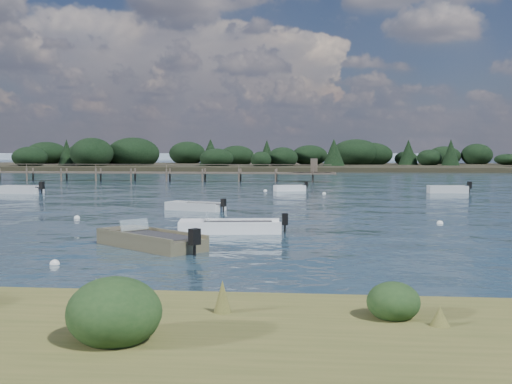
# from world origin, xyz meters

# --- Properties ---
(ground) EXTENTS (400.00, 400.00, 0.00)m
(ground) POSITION_xyz_m (0.00, 60.00, 0.00)
(ground) COLOR #172936
(ground) RESTS_ON ground
(shore_lip) EXTENTS (160.00, 0.60, 0.30)m
(shore_lip) POSITION_xyz_m (0.00, -12.20, 0.00)
(shore_lip) COLOR black
(shore_lip) RESTS_ON ground
(dinghy_mid_white_a) EXTENTS (4.90, 2.23, 1.13)m
(dinghy_mid_white_a) POSITION_xyz_m (0.71, 1.64, 0.15)
(dinghy_mid_white_a) COLOR white
(dinghy_mid_white_a) RESTS_ON ground
(tender_far_white) EXTENTS (3.12, 1.96, 1.05)m
(tender_far_white) POSITION_xyz_m (2.00, 30.86, 0.15)
(tender_far_white) COLOR white
(tender_far_white) RESTS_ON ground
(tender_far_grey_b) EXTENTS (3.70, 1.54, 1.25)m
(tender_far_grey_b) POSITION_xyz_m (15.56, 29.63, 0.18)
(tender_far_grey_b) COLOR #AAAFB2
(tender_far_grey_b) RESTS_ON ground
(tender_far_grey) EXTENTS (4.16, 2.10, 1.32)m
(tender_far_grey) POSITION_xyz_m (-20.49, 25.39, 0.18)
(tender_far_grey) COLOR #AAAFB2
(tender_far_grey) RESTS_ON ground
(dinghy_mid_grey) EXTENTS (3.92, 2.57, 0.98)m
(dinghy_mid_grey) POSITION_xyz_m (-2.86, 11.89, 0.13)
(dinghy_mid_grey) COLOR #AAAFB2
(dinghy_mid_grey) RESTS_ON ground
(dinghy_near_olive) EXTENTS (4.75, 4.32, 1.24)m
(dinghy_near_olive) POSITION_xyz_m (-1.65, -2.97, 0.16)
(dinghy_near_olive) COLOR brown
(dinghy_near_olive) RESTS_ON ground
(buoy_a) EXTENTS (0.32, 0.32, 0.32)m
(buoy_a) POSITION_xyz_m (-3.73, -6.85, 0.00)
(buoy_a) COLOR silver
(buoy_a) RESTS_ON ground
(buoy_b) EXTENTS (0.32, 0.32, 0.32)m
(buoy_b) POSITION_xyz_m (10.64, 6.04, 0.00)
(buoy_b) COLOR silver
(buoy_b) RESTS_ON ground
(buoy_c) EXTENTS (0.32, 0.32, 0.32)m
(buoy_c) POSITION_xyz_m (-8.28, 6.70, 0.00)
(buoy_c) COLOR silver
(buoy_c) RESTS_ON ground
(buoy_e) EXTENTS (0.32, 0.32, 0.32)m
(buoy_e) POSITION_xyz_m (-0.16, 30.50, 0.00)
(buoy_e) COLOR silver
(buoy_e) RESTS_ON ground
(buoy_extra_a) EXTENTS (0.32, 0.32, 0.32)m
(buoy_extra_a) POSITION_xyz_m (5.04, 27.40, 0.00)
(buoy_extra_a) COLOR silver
(buoy_extra_a) RESTS_ON ground
(jetty) EXTENTS (64.50, 3.20, 3.40)m
(jetty) POSITION_xyz_m (-21.74, 47.99, 0.98)
(jetty) COLOR brown
(jetty) RESTS_ON ground
(far_headland) EXTENTS (190.00, 40.00, 5.80)m
(far_headland) POSITION_xyz_m (25.00, 100.00, 1.96)
(far_headland) COLOR black
(far_headland) RESTS_ON ground
(distant_haze) EXTENTS (280.00, 20.00, 2.40)m
(distant_haze) POSITION_xyz_m (-90.00, 230.00, 0.00)
(distant_haze) COLOR #95A6B8
(distant_haze) RESTS_ON ground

